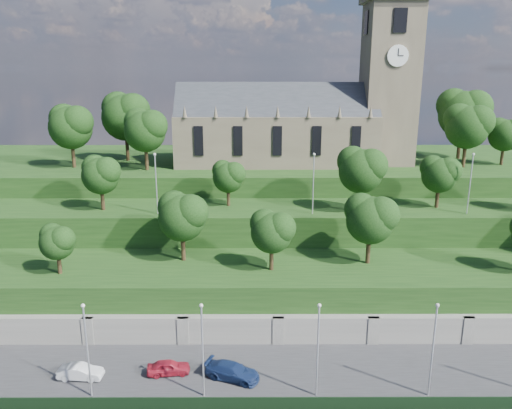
{
  "coord_description": "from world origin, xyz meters",
  "views": [
    {
      "loc": [
        -7.47,
        -35.88,
        30.14
      ],
      "look_at": [
        -7.28,
        30.0,
        12.15
      ],
      "focal_mm": 35.0,
      "sensor_mm": 36.0,
      "label": 1
    }
  ],
  "objects_px": {
    "car_left": "(169,367)",
    "car_middle": "(80,372)",
    "church": "(305,117)",
    "car_right": "(232,371)"
  },
  "relations": [
    {
      "from": "car_left",
      "to": "car_middle",
      "type": "bearing_deg",
      "value": 87.42
    },
    {
      "from": "church",
      "to": "car_left",
      "type": "distance_m",
      "value": 47.74
    },
    {
      "from": "car_left",
      "to": "car_middle",
      "type": "height_order",
      "value": "car_left"
    },
    {
      "from": "car_right",
      "to": "car_left",
      "type": "bearing_deg",
      "value": 103.96
    },
    {
      "from": "church",
      "to": "car_left",
      "type": "relative_size",
      "value": 9.53
    },
    {
      "from": "car_left",
      "to": "car_middle",
      "type": "distance_m",
      "value": 8.17
    },
    {
      "from": "car_left",
      "to": "car_right",
      "type": "distance_m",
      "value": 6.16
    },
    {
      "from": "car_left",
      "to": "car_right",
      "type": "xyz_separation_m",
      "value": [
        6.12,
        -0.77,
        0.07
      ]
    },
    {
      "from": "car_middle",
      "to": "car_right",
      "type": "relative_size",
      "value": 0.8
    },
    {
      "from": "church",
      "to": "car_right",
      "type": "bearing_deg",
      "value": -104.19
    }
  ]
}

